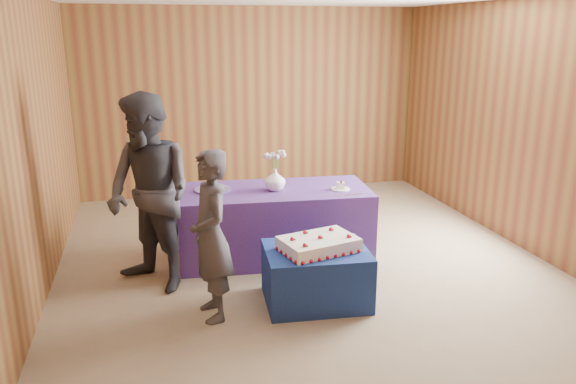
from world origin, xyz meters
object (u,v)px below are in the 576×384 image
object	(u,v)px
cake_table	(316,275)
serving_table	(274,223)
sheet_cake	(319,244)
vase	(275,180)
guest_left	(211,236)
guest_right	(150,194)

from	to	relation	value
cake_table	serving_table	bearing A→B (deg)	100.90
sheet_cake	vase	world-z (taller)	vase
sheet_cake	vase	bearing A→B (deg)	82.91
cake_table	sheet_cake	xyz separation A→B (m)	(0.01, -0.02, 0.31)
vase	guest_left	xyz separation A→B (m)	(-0.80, -1.14, -0.14)
sheet_cake	guest_left	world-z (taller)	guest_left
serving_table	guest_right	size ratio (longest dim) A/B	1.08
sheet_cake	guest_left	distance (m)	0.95
vase	serving_table	bearing A→B (deg)	92.84
cake_table	sheet_cake	size ratio (longest dim) A/B	1.19
serving_table	vase	distance (m)	0.49
guest_left	serving_table	bearing A→B (deg)	137.23
guest_right	vase	bearing A→B (deg)	70.20
serving_table	vase	size ratio (longest dim) A/B	8.73
sheet_cake	guest_right	size ratio (longest dim) A/B	0.41
guest_left	cake_table	bearing A→B (deg)	84.21
cake_table	guest_left	xyz separation A→B (m)	(-0.93, -0.04, 0.48)
serving_table	sheet_cake	xyz separation A→B (m)	(0.13, -1.16, 0.18)
cake_table	guest_right	world-z (taller)	guest_right
vase	guest_left	bearing A→B (deg)	-125.15
vase	guest_left	world-z (taller)	guest_left
cake_table	guest_left	size ratio (longest dim) A/B	0.62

